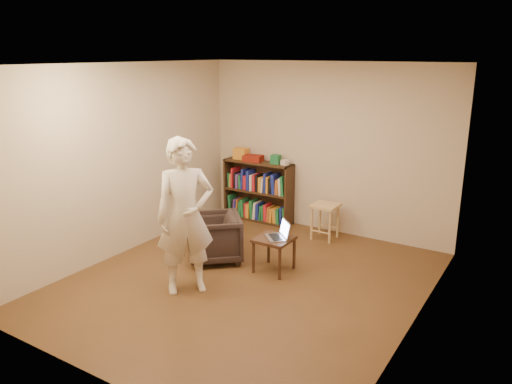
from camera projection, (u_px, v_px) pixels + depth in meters
The scene contains 15 objects.
floor at pixel (246, 282), 6.14m from camera, with size 4.50×4.50×0.00m, color #4D3418.
ceiling at pixel (245, 64), 5.43m from camera, with size 4.50×4.50×0.00m, color white.
wall_back at pixel (326, 149), 7.62m from camera, with size 4.00×4.00×0.00m, color #C5B195.
wall_left at pixel (123, 160), 6.80m from camera, with size 4.50×4.50×0.00m, color #C5B195.
wall_right at pixel (421, 207), 4.76m from camera, with size 4.50×4.50×0.00m, color #C5B195.
bookshelf at pixel (259, 194), 8.29m from camera, with size 1.20×0.30×1.00m.
box_yellow at pixel (241, 154), 8.30m from camera, with size 0.23×0.16×0.19m, color orange.
red_cloth at pixel (253, 158), 8.13m from camera, with size 0.30×0.22×0.10m, color maroon.
box_green at pixel (276, 159), 7.97m from camera, with size 0.14×0.14×0.14m, color #1C6938.
box_white at pixel (285, 163), 7.88m from camera, with size 0.10×0.10×0.08m, color silver.
stool at pixel (325, 211), 7.45m from camera, with size 0.37×0.37×0.54m.
armchair at pixel (214, 238), 6.71m from camera, with size 0.68×0.70×0.64m, color black.
side_table at pixel (274, 243), 6.35m from camera, with size 0.44×0.44×0.45m.
laptop at pixel (279, 234), 6.31m from camera, with size 0.40×0.39×0.22m.
person at pixel (185, 217), 5.69m from camera, with size 0.67×0.44×1.83m, color beige.
Camera 1 is at (3.07, -4.69, 2.74)m, focal length 35.00 mm.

